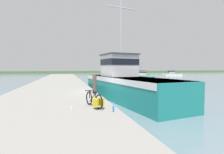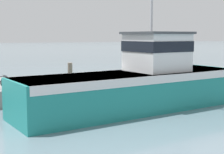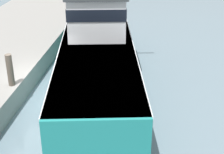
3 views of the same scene
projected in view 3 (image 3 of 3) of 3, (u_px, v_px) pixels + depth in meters
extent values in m
plane|color=slate|center=(43.00, 97.00, 15.10)|extent=(320.00, 320.00, 0.00)
cube|color=teal|center=(97.00, 65.00, 15.80)|extent=(5.18, 12.68, 1.93)
cone|color=teal|center=(98.00, 21.00, 22.35)|extent=(2.16, 2.48, 1.83)
cube|color=silver|center=(97.00, 50.00, 15.47)|extent=(5.20, 12.44, 0.39)
cube|color=silver|center=(97.00, 15.00, 16.35)|extent=(3.01, 3.05, 1.95)
cube|color=black|center=(96.00, 8.00, 16.20)|extent=(3.07, 3.11, 0.55)
cylinder|color=#51473D|center=(10.00, 70.00, 13.76)|extent=(0.26, 0.26, 1.34)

